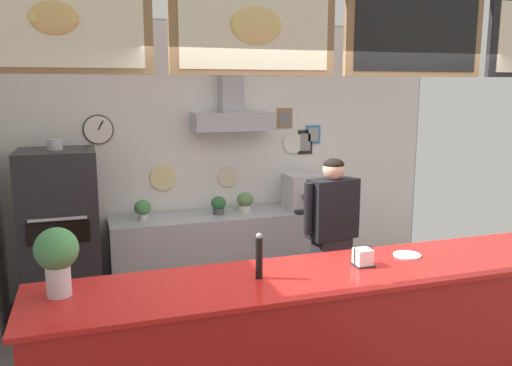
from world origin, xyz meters
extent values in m
cube|color=#9E9E99|center=(0.00, 2.60, 1.49)|extent=(4.96, 0.12, 2.98)
cube|color=white|center=(0.00, 2.54, 1.49)|extent=(4.92, 0.01, 2.94)
cylinder|color=black|center=(-1.44, 2.52, 1.83)|extent=(0.31, 0.02, 0.31)
cylinder|color=white|center=(-1.44, 2.51, 1.83)|extent=(0.29, 0.01, 0.29)
cube|color=black|center=(-1.41, 2.50, 1.88)|extent=(0.06, 0.01, 0.10)
cylinder|color=beige|center=(-0.78, 2.52, 1.29)|extent=(0.29, 0.02, 0.29)
cylinder|color=beige|center=(-0.04, 2.52, 1.26)|extent=(0.24, 0.02, 0.24)
cylinder|color=white|center=(0.76, 2.52, 1.62)|extent=(0.25, 0.02, 0.25)
cube|color=#997047|center=(0.65, 2.52, 1.91)|extent=(0.19, 0.02, 0.23)
cube|color=slate|center=(0.65, 2.51, 1.91)|extent=(0.13, 0.01, 0.17)
cube|color=teal|center=(1.01, 2.52, 1.72)|extent=(0.18, 0.02, 0.22)
cube|color=#959595|center=(1.01, 2.51, 1.72)|extent=(0.13, 0.01, 0.16)
cube|color=black|center=(0.91, 2.52, 1.63)|extent=(0.18, 0.02, 0.28)
cube|color=gray|center=(0.91, 2.51, 1.63)|extent=(0.13, 0.01, 0.20)
cube|color=#A3A5AD|center=(-0.03, 2.35, 1.90)|extent=(0.87, 0.37, 0.20)
cube|color=#A3A5AD|center=(-0.03, 2.42, 2.47)|extent=(0.24, 0.24, 0.93)
cube|color=olive|center=(-1.70, -0.10, 2.62)|extent=(1.04, 0.05, 0.56)
cube|color=beige|center=(-1.70, -0.13, 2.62)|extent=(0.94, 0.01, 0.49)
ellipsoid|color=#DBAD60|center=(-1.70, -0.14, 2.63)|extent=(0.25, 0.04, 0.18)
cube|color=#E5C666|center=(-1.70, -0.15, 2.63)|extent=(0.24, 0.01, 0.05)
cube|color=olive|center=(-0.57, -0.10, 2.62)|extent=(1.04, 0.05, 0.56)
cube|color=beige|center=(-0.57, -0.13, 2.62)|extent=(0.94, 0.01, 0.49)
ellipsoid|color=#E5BC70|center=(-0.57, -0.14, 2.63)|extent=(0.32, 0.04, 0.22)
cube|color=#E5C666|center=(-0.57, -0.15, 2.63)|extent=(0.30, 0.01, 0.06)
cube|color=olive|center=(0.57, -0.10, 2.62)|extent=(1.04, 0.05, 0.56)
cube|color=black|center=(0.57, -0.13, 2.62)|extent=(0.94, 0.01, 0.49)
cube|color=#B21916|center=(0.00, -0.28, 0.53)|extent=(3.93, 0.72, 1.06)
cube|color=red|center=(0.00, -0.28, 1.08)|extent=(4.01, 0.75, 0.03)
cube|color=#A3A5AD|center=(-0.16, 2.20, 0.45)|extent=(2.49, 0.58, 0.90)
cube|color=gray|center=(-0.16, 2.20, 0.16)|extent=(2.36, 0.53, 0.02)
cube|color=#232326|center=(-1.85, 2.04, 0.85)|extent=(0.72, 0.70, 1.69)
cube|color=black|center=(-1.85, 1.67, 0.98)|extent=(0.54, 0.02, 0.20)
cube|color=#B7BABF|center=(-1.85, 1.66, 1.11)|extent=(0.50, 0.02, 0.02)
cylinder|color=#B7BABF|center=(-1.85, 2.04, 1.74)|extent=(0.14, 0.14, 0.10)
cube|color=#232328|center=(0.58, 1.08, 0.44)|extent=(0.37, 0.25, 0.88)
cube|color=black|center=(0.58, 1.08, 1.16)|extent=(0.49, 0.29, 0.56)
cylinder|color=black|center=(0.84, 1.12, 1.19)|extent=(0.08, 0.08, 0.47)
cylinder|color=black|center=(0.31, 1.03, 1.19)|extent=(0.08, 0.08, 0.47)
sphere|color=#D8AD8E|center=(0.58, 1.08, 1.53)|extent=(0.20, 0.20, 0.20)
ellipsoid|color=black|center=(0.58, 1.08, 1.57)|extent=(0.19, 0.19, 0.11)
cube|color=#B7BABF|center=(0.78, 2.18, 1.10)|extent=(0.47, 0.37, 0.40)
cylinder|color=#4C4C51|center=(0.69, 1.97, 1.08)|extent=(0.06, 0.06, 0.06)
cube|color=black|center=(0.78, 1.96, 0.92)|extent=(0.42, 0.10, 0.04)
sphere|color=black|center=(0.93, 1.98, 1.18)|extent=(0.04, 0.04, 0.04)
cylinder|color=#4C4C51|center=(-0.23, 2.21, 0.94)|extent=(0.12, 0.12, 0.07)
ellipsoid|color=#2D6638|center=(-0.23, 2.21, 1.03)|extent=(0.16, 0.16, 0.15)
cylinder|color=beige|center=(0.08, 2.24, 0.94)|extent=(0.13, 0.13, 0.08)
ellipsoid|color=#5B844C|center=(0.08, 2.24, 1.04)|extent=(0.18, 0.18, 0.16)
cylinder|color=beige|center=(-1.05, 2.22, 0.94)|extent=(0.10, 0.10, 0.07)
ellipsoid|color=#47894C|center=(-1.05, 2.22, 1.04)|extent=(0.18, 0.18, 0.16)
cube|color=#262628|center=(0.15, -0.24, 1.10)|extent=(0.13, 0.13, 0.01)
cylinder|color=#262628|center=(0.09, -0.24, 1.16)|extent=(0.01, 0.01, 0.13)
cylinder|color=#262628|center=(0.21, -0.24, 1.16)|extent=(0.01, 0.01, 0.13)
cube|color=white|center=(0.15, -0.24, 1.15)|extent=(0.11, 0.11, 0.11)
cylinder|color=silver|center=(-1.77, -0.17, 1.19)|extent=(0.14, 0.14, 0.19)
cylinder|color=gray|center=(-1.77, -0.17, 1.13)|extent=(0.13, 0.13, 0.06)
ellipsoid|color=#47894C|center=(-1.77, -0.17, 1.37)|extent=(0.25, 0.25, 0.25)
cylinder|color=white|center=(0.55, -0.16, 1.10)|extent=(0.19, 0.19, 0.01)
cylinder|color=black|center=(-0.59, -0.26, 1.22)|extent=(0.04, 0.04, 0.26)
sphere|color=gray|center=(-0.59, -0.26, 1.37)|extent=(0.04, 0.04, 0.04)
camera|label=1|loc=(-1.58, -3.23, 2.27)|focal=36.96mm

